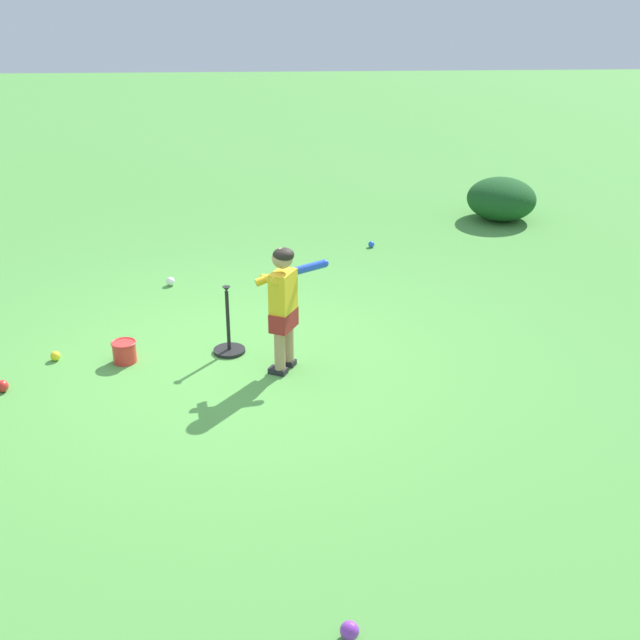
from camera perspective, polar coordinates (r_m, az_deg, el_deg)
The scene contains 10 objects.
ground_plane at distance 7.09m, azimuth -5.63°, elevation -2.91°, with size 40.00×40.00×0.00m, color #519942.
child_batter at distance 6.67m, azimuth -2.54°, elevation 1.56°, with size 0.39×0.62×1.08m.
play_ball_center_lawn at distance 9.90m, azimuth 3.59°, elevation 5.28°, with size 0.07×0.07×0.07m, color blue.
play_ball_midfield at distance 7.42m, azimuth -17.94°, elevation -2.39°, with size 0.09×0.09×0.09m, color yellow.
play_ball_far_right at distance 4.45m, azimuth 2.07°, elevation -20.79°, with size 0.10×0.10×0.10m, color purple.
play_ball_behind_batter at distance 8.83m, azimuth -10.36°, elevation 2.66°, with size 0.09×0.09×0.09m, color white.
play_ball_near_batter at distance 7.04m, azimuth -21.25°, elevation -4.30°, with size 0.10×0.10×0.10m, color red.
batting_tee at distance 7.22m, azimuth -6.36°, elevation -1.49°, with size 0.28×0.28×0.62m.
toy_bucket at distance 7.21m, azimuth -13.46°, elevation -2.14°, with size 0.22×0.22×0.19m.
shrub_left_background at distance 11.19m, azimuth 12.51°, elevation 8.23°, with size 0.96×0.90×0.55m, color #194C1E.
Camera 1 is at (6.33, 0.36, 3.17)m, focal length 45.98 mm.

